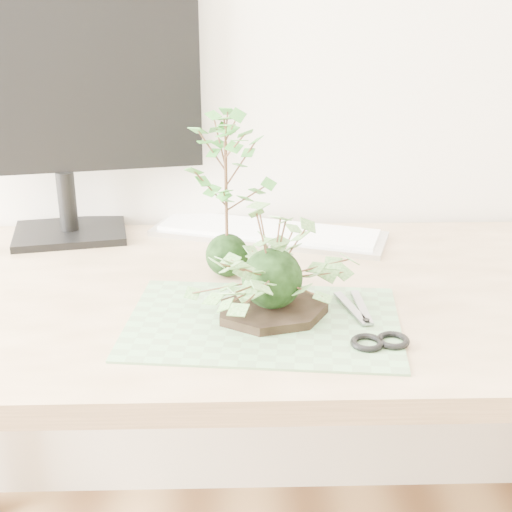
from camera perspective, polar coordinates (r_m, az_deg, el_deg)
name	(u,v)px	position (r m, az deg, el deg)	size (l,w,h in m)	color
desk	(289,334)	(1.29, 2.66, -6.23)	(1.60, 0.70, 0.74)	tan
cutting_mat	(263,322)	(1.14, 0.59, -5.32)	(0.43, 0.29, 0.00)	#628258
stone_dish	(272,310)	(1.15, 1.28, -4.37)	(0.19, 0.19, 0.01)	black
ivy_kokedama	(272,252)	(1.11, 1.32, 0.35)	(0.34, 0.34, 0.19)	black
maple_kokedama	(225,153)	(1.24, -2.46, 8.27)	(0.19, 0.19, 0.33)	black
keyboard	(268,232)	(1.50, 0.98, 1.90)	(0.51, 0.29, 0.02)	silver
monitor	(58,97)	(1.49, -15.59, 12.15)	(0.57, 0.20, 0.50)	black
scissors	(372,333)	(1.10, 9.23, -6.14)	(0.10, 0.21, 0.01)	gray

